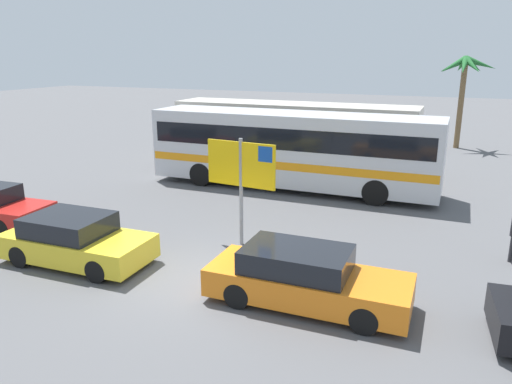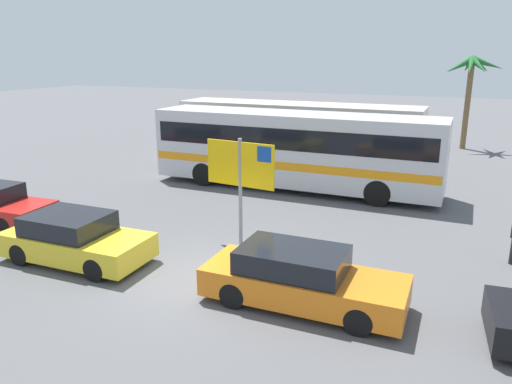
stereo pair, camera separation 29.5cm
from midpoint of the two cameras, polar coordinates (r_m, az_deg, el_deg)
ground at (r=12.74m, az=-7.38°, el=-9.93°), size 120.00×120.00×0.00m
bus_front_coach at (r=20.45m, az=3.78°, el=5.30°), size 11.97×2.52×3.17m
bus_rear_coach at (r=24.45m, az=3.99°, el=7.03°), size 11.97×2.52×3.17m
ferry_sign at (r=14.06m, az=-2.20°, el=2.74°), size 2.20×0.27×3.20m
car_orange at (r=11.22m, az=4.94°, el=-9.96°), size 4.57×1.73×1.32m
car_yellow at (r=14.23m, az=-20.87°, el=-5.28°), size 4.09×1.90×1.32m
palm_tree_seaside at (r=31.67m, az=22.89°, el=12.68°), size 3.26×3.30×5.42m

